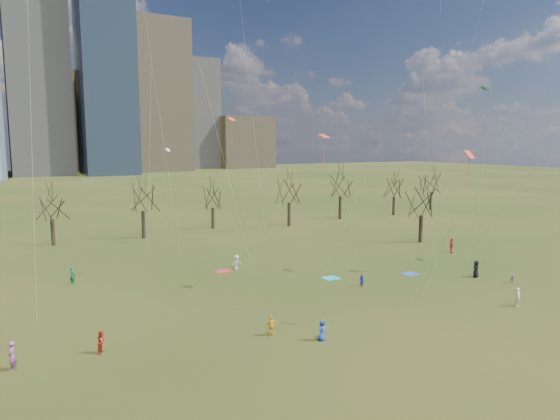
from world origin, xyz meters
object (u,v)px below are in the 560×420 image
blanket_crimson (224,271)px  person_2 (102,342)px  blanket_teal (331,278)px  person_0 (322,330)px  blanket_navy (410,274)px  person_4 (271,326)px  person_1 (518,297)px

blanket_crimson → person_2: size_ratio=1.04×
blanket_teal → person_2: size_ratio=1.04×
blanket_crimson → person_0: (-1.53, -21.22, 0.74)m
blanket_navy → person_4: size_ratio=1.09×
blanket_teal → person_0: person_0 is taller
blanket_teal → blanket_crimson: (-8.50, 8.14, 0.00)m
person_1 → person_2: size_ratio=1.07×
person_2 → person_0: bearing=-80.5°
blanket_crimson → person_4: bearing=-102.7°
person_0 → person_2: (-13.88, 5.42, 0.01)m
blanket_teal → person_2: bearing=-162.2°
person_4 → person_0: bearing=145.0°
blanket_teal → person_1: size_ratio=0.98×
blanket_crimson → person_1: bearing=-53.6°
blanket_crimson → person_1: size_ratio=0.98×
person_4 → blanket_teal: bearing=-131.8°
person_1 → person_2: person_1 is taller
blanket_crimson → person_2: bearing=-134.3°
blanket_crimson → person_0: bearing=-94.1°
person_0 → person_4: (-2.67, 2.55, -0.02)m
blanket_navy → person_0: bearing=-150.7°
person_2 → person_4: person_2 is taller
blanket_teal → person_0: 16.51m
person_0 → person_4: size_ratio=1.03×
blanket_teal → person_4: bearing=-140.3°
blanket_teal → blanket_crimson: bearing=136.3°
person_1 → person_2: 33.41m
blanket_navy → person_0: (-18.30, -10.27, 0.74)m
blanket_teal → person_1: (8.65, -15.15, 0.80)m
person_0 → blanket_crimson: bearing=62.3°
person_0 → blanket_navy: bearing=5.7°
blanket_crimson → person_4: size_ratio=1.09×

